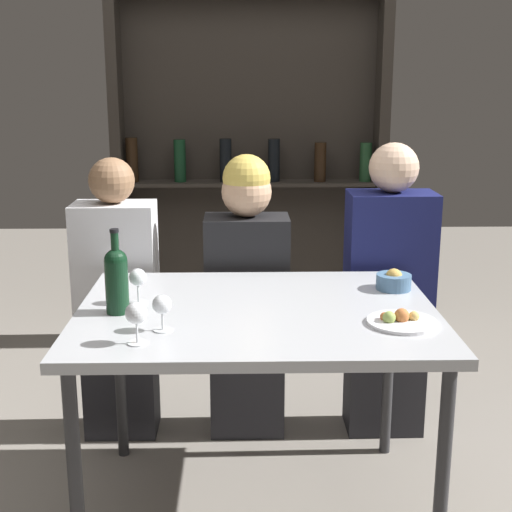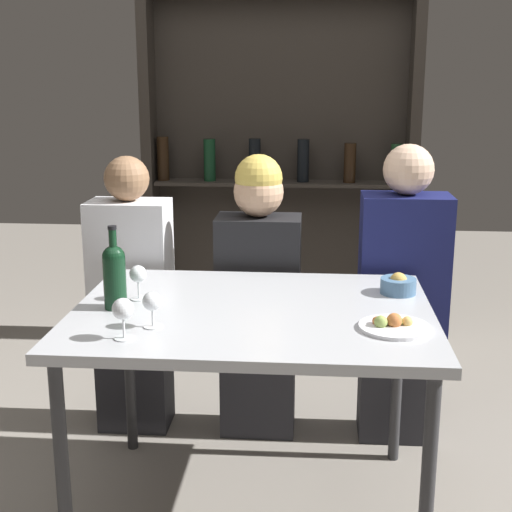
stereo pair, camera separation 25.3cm
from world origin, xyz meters
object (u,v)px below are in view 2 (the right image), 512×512
Objects in this scene: wine_bottle at (114,274)px; snack_bowl at (398,285)px; wine_glass_2 at (152,303)px; wine_glass_0 at (138,276)px; seated_person_right at (402,302)px; food_plate_0 at (394,325)px; wine_glass_1 at (123,310)px; seated_person_left at (132,303)px; seated_person_center at (258,298)px.

wine_bottle is 2.22× the size of snack_bowl.
wine_glass_0 is at bearing 112.06° from wine_glass_2.
wine_glass_0 is 0.10× the size of seated_person_right.
wine_glass_0 is at bearing -171.00° from snack_bowl.
wine_glass_2 reaches higher than food_plate_0.
wine_glass_1 is (0.05, -0.39, 0.00)m from wine_glass_0.
wine_glass_1 is (0.10, -0.29, -0.03)m from wine_bottle.
wine_bottle is 2.46× the size of wine_glass_2.
seated_person_left is (-1.04, 0.79, -0.21)m from food_plate_0.
snack_bowl is (0.81, 0.43, -0.05)m from wine_glass_2.
wine_bottle is at bearing 110.01° from wine_glass_1.
wine_glass_0 is 0.72m from seated_person_center.
seated_person_right reaches higher than wine_glass_2.
seated_person_center is at bearing 56.30° from wine_bottle.
wine_glass_0 is 0.10× the size of seated_person_center.
wine_glass_1 is 1.36m from seated_person_right.
seated_person_right is at bearing 81.05° from food_plate_0.
wine_bottle is 0.23× the size of seated_person_center.
wine_bottle reaches higher than snack_bowl.
seated_person_center is (-0.49, 0.79, -0.17)m from food_plate_0.
seated_person_left is at bearing 107.43° from wine_glass_0.
wine_bottle is 0.25m from wine_glass_2.
seated_person_right is (0.61, -0.00, -0.00)m from seated_person_center.
wine_glass_0 is 0.10× the size of seated_person_left.
food_plate_0 is (0.87, -0.24, -0.08)m from wine_glass_0.
snack_bowl is at bearing 81.71° from food_plate_0.
snack_bowl is 0.11× the size of seated_person_left.
seated_person_right is at bearing 43.44° from wine_glass_2.
seated_person_right is at bearing 29.08° from wine_glass_0.
seated_person_left is at bearing 180.00° from seated_person_center.
wine_glass_1 is 0.57× the size of food_plate_0.
seated_person_left reaches higher than wine_bottle.
wine_glass_1 is at bearing -135.02° from seated_person_right.
seated_person_center is at bearing 70.55° from wine_glass_1.
food_plate_0 is 1.74× the size of snack_bowl.
food_plate_0 is at bearing -98.95° from seated_person_right.
wine_glass_1 is at bearing -148.47° from snack_bowl.
food_plate_0 is 0.39m from snack_bowl.
food_plate_0 is at bearing -58.29° from seated_person_center.
snack_bowl is 0.71m from seated_person_center.
seated_person_center is at bearing 121.71° from food_plate_0.
wine_glass_1 is at bearing -69.99° from wine_bottle.
food_plate_0 is at bearing -8.12° from wine_bottle.
wine_glass_1 is at bearing -120.11° from wine_glass_2.
snack_bowl is (0.88, 0.54, -0.06)m from wine_glass_1.
wine_glass_2 is (0.17, -0.18, -0.04)m from wine_bottle.
snack_bowl is at bearing 31.53° from wine_glass_1.
wine_glass_1 is 0.84m from food_plate_0.
wine_bottle is 0.94m from food_plate_0.
seated_person_right reaches higher than snack_bowl.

